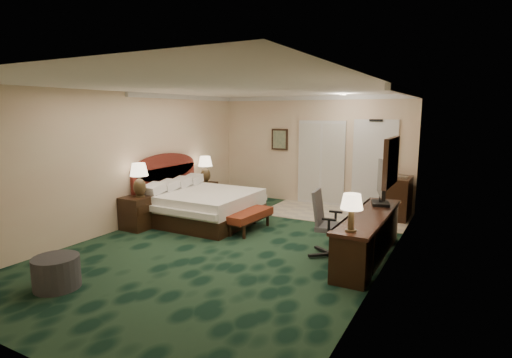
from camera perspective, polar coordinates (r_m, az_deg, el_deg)
The scene contains 25 objects.
floor at distance 7.14m, azimuth -2.95°, elevation -9.31°, with size 5.00×7.50×0.00m, color black.
ceiling at distance 6.77m, azimuth -3.15°, elevation 12.86°, with size 5.00×7.50×0.00m, color white.
wall_back at distance 10.19m, azimuth 8.08°, elevation 4.06°, with size 5.00×0.00×2.70m, color #D6AE92.
wall_front at distance 4.18m, azimuth -31.13°, elevation -5.10°, with size 5.00×0.00×2.70m, color #D6AE92.
wall_left at distance 8.40m, azimuth -17.75°, elevation 2.55°, with size 0.00×7.50×2.70m, color #D6AE92.
wall_right at distance 5.93m, azimuth 18.02°, elevation -0.22°, with size 0.00×7.50×2.70m, color #D6AE92.
crown_molding at distance 6.77m, azimuth -3.14°, elevation 12.43°, with size 5.00×7.50×0.10m, color silver, non-canonical shape.
tile_patch at distance 9.34m, azimuth 11.24°, elevation -4.91°, with size 3.20×1.70×0.01m, color #B1A799.
headboard at distance 9.17m, azimuth -12.79°, elevation -0.79°, with size 0.12×2.00×1.40m, color #50110D, non-canonical shape.
entry_door at distance 9.77m, azimuth 16.52°, elevation 1.75°, with size 1.02×0.06×2.18m, color silver.
closet_doors at distance 10.10m, azimuth 9.29°, elevation 2.27°, with size 1.20×0.06×2.10m, color beige.
wall_art at distance 10.48m, azimuth 3.40°, elevation 5.66°, with size 0.45×0.06×0.55m, color #456552.
wall_mirror at distance 6.49m, azimuth 18.75°, elevation 2.34°, with size 0.05×0.95×0.75m, color white.
bed at distance 8.55m, azimuth -7.51°, elevation -3.94°, with size 2.05×1.90×0.65m, color white.
nightstand_near at distance 8.33m, azimuth -16.47°, elevation -4.63°, with size 0.52×0.60×0.65m, color black.
nightstand_far at distance 10.05m, azimuth -7.33°, elevation -2.11°, with size 0.46×0.53×0.58m, color black.
lamp_near at distance 8.19m, azimuth -16.33°, elevation -0.14°, with size 0.36×0.36×0.67m, color #302414, non-canonical shape.
lamp_far at distance 9.94m, azimuth -7.24°, elevation 1.37°, with size 0.35×0.35×0.66m, color #302414, non-canonical shape.
bed_bench at distance 7.86m, azimuth -0.91°, elevation -6.03°, with size 0.40×1.16×0.39m, color maroon.
ottoman at distance 6.03m, azimuth -26.61°, elevation -11.85°, with size 0.60×0.60×0.43m, color #292930.
desk at distance 6.61m, azimuth 15.76°, elevation -7.90°, with size 0.55×2.53×0.73m, color black.
tv at distance 7.14m, azimuth 17.48°, elevation -0.61°, with size 0.08×0.96×0.74m, color black.
desk_lamp at distance 5.46m, azimuth 13.48°, elevation -4.67°, with size 0.30×0.30×0.52m, color #302414, non-canonical shape.
desk_chair at distance 6.52m, azimuth 10.83°, elevation -6.39°, with size 0.63×0.59×1.08m, color #42434C, non-canonical shape.
minibar at distance 9.24m, azimuth 19.66°, elevation -2.57°, with size 0.48×0.87×0.91m, color black.
Camera 1 is at (3.54, -5.76, 2.31)m, focal length 28.00 mm.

